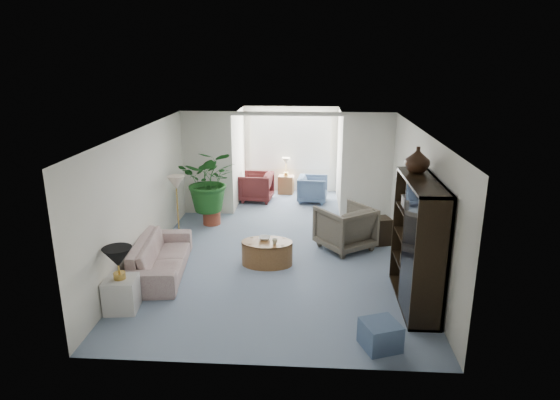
# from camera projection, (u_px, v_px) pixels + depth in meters

# --- Properties ---
(floor) EXTENTS (6.00, 6.00, 0.00)m
(floor) POSITION_uv_depth(u_px,v_px,m) (278.00, 266.00, 8.99)
(floor) COLOR gray
(floor) RESTS_ON ground
(sunroom_floor) EXTENTS (2.60, 2.60, 0.00)m
(sunroom_floor) POSITION_uv_depth(u_px,v_px,m) (289.00, 202.00, 12.91)
(sunroom_floor) COLOR gray
(sunroom_floor) RESTS_ON ground
(back_pier_left) EXTENTS (1.20, 0.12, 2.50)m
(back_pier_left) POSITION_uv_depth(u_px,v_px,m) (207.00, 164.00, 11.61)
(back_pier_left) COLOR silver
(back_pier_left) RESTS_ON ground
(back_pier_right) EXTENTS (1.20, 0.12, 2.50)m
(back_pier_right) POSITION_uv_depth(u_px,v_px,m) (367.00, 166.00, 11.38)
(back_pier_right) COLOR silver
(back_pier_right) RESTS_ON ground
(back_header) EXTENTS (2.60, 0.12, 0.10)m
(back_header) POSITION_uv_depth(u_px,v_px,m) (287.00, 114.00, 11.15)
(back_header) COLOR silver
(back_header) RESTS_ON back_pier_left
(window_pane) EXTENTS (2.20, 0.02, 1.50)m
(window_pane) POSITION_uv_depth(u_px,v_px,m) (291.00, 143.00, 13.53)
(window_pane) COLOR white
(window_blinds) EXTENTS (2.20, 0.02, 1.50)m
(window_blinds) POSITION_uv_depth(u_px,v_px,m) (291.00, 143.00, 13.51)
(window_blinds) COLOR white
(framed_picture) EXTENTS (0.04, 0.50, 0.40)m
(framed_picture) POSITION_uv_depth(u_px,v_px,m) (421.00, 181.00, 8.25)
(framed_picture) COLOR #B5AC91
(sofa) EXTENTS (1.06, 2.21, 0.62)m
(sofa) POSITION_uv_depth(u_px,v_px,m) (161.00, 256.00, 8.65)
(sofa) COLOR #BCAD9F
(sofa) RESTS_ON ground
(end_table) EXTENTS (0.52, 0.52, 0.52)m
(end_table) POSITION_uv_depth(u_px,v_px,m) (122.00, 294.00, 7.38)
(end_table) COLOR silver
(end_table) RESTS_ON ground
(table_lamp) EXTENTS (0.44, 0.44, 0.30)m
(table_lamp) POSITION_uv_depth(u_px,v_px,m) (118.00, 257.00, 7.21)
(table_lamp) COLOR black
(table_lamp) RESTS_ON end_table
(floor_lamp) EXTENTS (0.36, 0.36, 0.28)m
(floor_lamp) POSITION_uv_depth(u_px,v_px,m) (176.00, 183.00, 9.90)
(floor_lamp) COLOR beige
(floor_lamp) RESTS_ON ground
(coffee_table) EXTENTS (0.98, 0.98, 0.45)m
(coffee_table) POSITION_uv_depth(u_px,v_px,m) (267.00, 253.00, 9.01)
(coffee_table) COLOR brown
(coffee_table) RESTS_ON ground
(coffee_bowl) EXTENTS (0.23, 0.23, 0.06)m
(coffee_bowl) POSITION_uv_depth(u_px,v_px,m) (265.00, 238.00, 9.04)
(coffee_bowl) COLOR silver
(coffee_bowl) RESTS_ON coffee_table
(coffee_cup) EXTENTS (0.10, 0.10, 0.09)m
(coffee_cup) POSITION_uv_depth(u_px,v_px,m) (275.00, 241.00, 8.83)
(coffee_cup) COLOR beige
(coffee_cup) RESTS_ON coffee_table
(wingback_chair) EXTENTS (1.34, 1.34, 0.89)m
(wingback_chair) POSITION_uv_depth(u_px,v_px,m) (345.00, 228.00, 9.69)
(wingback_chair) COLOR #625B4D
(wingback_chair) RESTS_ON ground
(side_table_dark) EXTENTS (0.55, 0.48, 0.56)m
(side_table_dark) POSITION_uv_depth(u_px,v_px,m) (378.00, 231.00, 9.98)
(side_table_dark) COLOR black
(side_table_dark) RESTS_ON ground
(entertainment_cabinet) EXTENTS (0.48, 1.79, 1.99)m
(entertainment_cabinet) POSITION_uv_depth(u_px,v_px,m) (418.00, 243.00, 7.41)
(entertainment_cabinet) COLOR black
(entertainment_cabinet) RESTS_ON ground
(cabinet_urn) EXTENTS (0.39, 0.39, 0.40)m
(cabinet_urn) POSITION_uv_depth(u_px,v_px,m) (417.00, 160.00, 7.55)
(cabinet_urn) COLOR black
(cabinet_urn) RESTS_ON entertainment_cabinet
(ottoman) EXTENTS (0.59, 0.59, 0.37)m
(ottoman) POSITION_uv_depth(u_px,v_px,m) (380.00, 335.00, 6.45)
(ottoman) COLOR slate
(ottoman) RESTS_ON ground
(plant_pot) EXTENTS (0.40, 0.40, 0.32)m
(plant_pot) POSITION_uv_depth(u_px,v_px,m) (212.00, 217.00, 11.18)
(plant_pot) COLOR brown
(plant_pot) RESTS_ON ground
(house_plant) EXTENTS (1.29, 1.12, 1.44)m
(house_plant) POSITION_uv_depth(u_px,v_px,m) (210.00, 180.00, 10.92)
(house_plant) COLOR #1C531C
(house_plant) RESTS_ON plant_pot
(sunroom_chair_blue) EXTENTS (0.83, 0.81, 0.69)m
(sunroom_chair_blue) POSITION_uv_depth(u_px,v_px,m) (313.00, 189.00, 12.82)
(sunroom_chair_blue) COLOR slate
(sunroom_chair_blue) RESTS_ON ground
(sunroom_chair_maroon) EXTENTS (0.91, 0.89, 0.76)m
(sunroom_chair_maroon) POSITION_uv_depth(u_px,v_px,m) (256.00, 187.00, 12.90)
(sunroom_chair_maroon) COLOR #571E24
(sunroom_chair_maroon) RESTS_ON ground
(sunroom_table) EXTENTS (0.45, 0.36, 0.51)m
(sunroom_table) POSITION_uv_depth(u_px,v_px,m) (286.00, 185.00, 13.61)
(sunroom_table) COLOR brown
(sunroom_table) RESTS_ON ground
(shelf_clutter) EXTENTS (0.30, 1.15, 1.06)m
(shelf_clutter) POSITION_uv_depth(u_px,v_px,m) (415.00, 246.00, 7.37)
(shelf_clutter) COLOR #44433F
(shelf_clutter) RESTS_ON entertainment_cabinet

